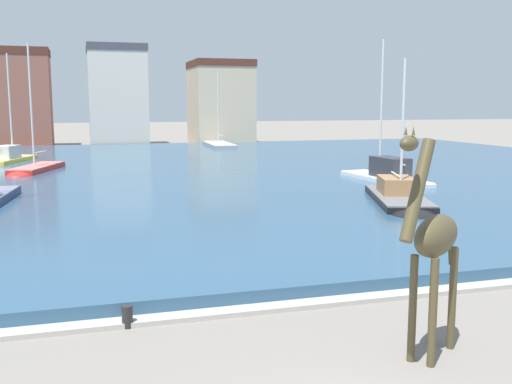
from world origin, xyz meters
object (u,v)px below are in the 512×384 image
at_px(sailboat_white, 380,177).
at_px(sailboat_red, 34,172).
at_px(sailboat_black, 400,202).
at_px(mooring_bollard, 127,317).
at_px(sailboat_grey, 218,146).
at_px(giraffe_statue, 433,241).
at_px(sailboat_yellow, 13,159).

bearing_deg(sailboat_white, sailboat_red, 152.73).
xyz_separation_m(sailboat_black, mooring_bollard, (-12.78, -10.54, -0.26)).
xyz_separation_m(sailboat_grey, mooring_bollard, (-13.07, -48.72, -0.15)).
xyz_separation_m(giraffe_statue, sailboat_grey, (7.57, 51.91, -1.90)).
xyz_separation_m(sailboat_black, sailboat_white, (3.12, 7.68, 0.08)).
xyz_separation_m(sailboat_white, sailboat_red, (-19.82, 10.22, -0.16)).
distance_m(giraffe_statue, sailboat_red, 33.06).
bearing_deg(mooring_bollard, sailboat_yellow, 99.33).
distance_m(sailboat_yellow, sailboat_black, 32.18).
bearing_deg(sailboat_red, giraffe_statue, -73.42).
height_order(sailboat_white, sailboat_red, sailboat_red).
xyz_separation_m(sailboat_red, mooring_bollard, (3.92, -28.44, -0.19)).
bearing_deg(sailboat_white, mooring_bollard, -131.12).
xyz_separation_m(sailboat_yellow, sailboat_white, (21.93, -18.44, 0.03)).
distance_m(giraffe_statue, sailboat_yellow, 41.52).
relative_size(sailboat_grey, sailboat_white, 1.06).
xyz_separation_m(sailboat_yellow, sailboat_black, (18.80, -26.12, -0.06)).
distance_m(giraffe_statue, sailboat_grey, 52.50).
bearing_deg(sailboat_red, mooring_bollard, -82.16).
height_order(sailboat_red, mooring_bollard, sailboat_red).
bearing_deg(sailboat_grey, sailboat_yellow, -147.71).
bearing_deg(mooring_bollard, sailboat_black, 39.51).
relative_size(sailboat_black, sailboat_grey, 0.86).
height_order(giraffe_statue, sailboat_red, sailboat_red).
distance_m(giraffe_statue, mooring_bollard, 6.68).
distance_m(sailboat_black, sailboat_grey, 38.18).
relative_size(giraffe_statue, sailboat_white, 0.53).
bearing_deg(sailboat_white, sailboat_grey, 95.31).
height_order(sailboat_yellow, mooring_bollard, sailboat_yellow).
bearing_deg(sailboat_black, mooring_bollard, -140.49).
bearing_deg(sailboat_yellow, sailboat_red, -75.65).
height_order(sailboat_yellow, sailboat_red, sailboat_red).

